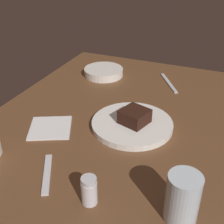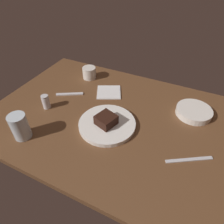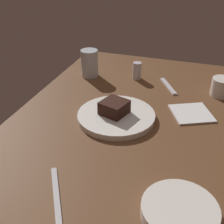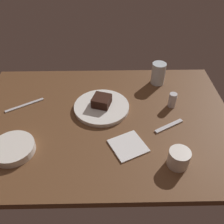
{
  "view_description": "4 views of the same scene",
  "coord_description": "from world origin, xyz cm",
  "px_view_note": "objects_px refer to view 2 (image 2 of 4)",
  "views": [
    {
      "loc": [
        -77.18,
        -32.39,
        56.77
      ],
      "look_at": [
        0.51,
        0.14,
        7.19
      ],
      "focal_mm": 47.91,
      "sensor_mm": 36.0,
      "label": 1
    },
    {
      "loc": [
        31.44,
        -65.36,
        68.51
      ],
      "look_at": [
        -0.14,
        0.16,
        5.58
      ],
      "focal_mm": 31.85,
      "sensor_mm": 36.0,
      "label": 2
    },
    {
      "loc": [
        83.17,
        18.95,
        57.54
      ],
      "look_at": [
        1.36,
        -8.19,
        5.73
      ],
      "focal_mm": 47.89,
      "sensor_mm": 36.0,
      "label": 3
    },
    {
      "loc": [
        -2.51,
        84.19,
        79.55
      ],
      "look_at": [
        -4.12,
        1.19,
        7.82
      ],
      "focal_mm": 39.49,
      "sensor_mm": 36.0,
      "label": 4
    }
  ],
  "objects_px": {
    "dessert_spoon": "(70,94)",
    "folded_napkin": "(109,92)",
    "chocolate_cake_slice": "(106,120)",
    "water_glass": "(20,126)",
    "butter_knife": "(189,160)",
    "coffee_cup": "(89,73)",
    "dessert_plate": "(107,124)",
    "salt_shaker": "(46,102)",
    "side_bowl": "(194,112)"
  },
  "relations": [
    {
      "from": "water_glass",
      "to": "butter_knife",
      "type": "xyz_separation_m",
      "value": [
        0.68,
        0.19,
        -0.06
      ]
    },
    {
      "from": "dessert_plate",
      "to": "chocolate_cake_slice",
      "type": "relative_size",
      "value": 3.26
    },
    {
      "from": "chocolate_cake_slice",
      "to": "coffee_cup",
      "type": "bearing_deg",
      "value": 130.46
    },
    {
      "from": "dessert_plate",
      "to": "coffee_cup",
      "type": "relative_size",
      "value": 3.25
    },
    {
      "from": "coffee_cup",
      "to": "folded_napkin",
      "type": "relative_size",
      "value": 0.62
    },
    {
      "from": "salt_shaker",
      "to": "folded_napkin",
      "type": "distance_m",
      "value": 0.35
    },
    {
      "from": "salt_shaker",
      "to": "butter_knife",
      "type": "bearing_deg",
      "value": -1.37
    },
    {
      "from": "water_glass",
      "to": "folded_napkin",
      "type": "distance_m",
      "value": 0.5
    },
    {
      "from": "side_bowl",
      "to": "butter_knife",
      "type": "bearing_deg",
      "value": -84.33
    },
    {
      "from": "dessert_spoon",
      "to": "butter_knife",
      "type": "relative_size",
      "value": 0.79
    },
    {
      "from": "side_bowl",
      "to": "coffee_cup",
      "type": "relative_size",
      "value": 2.13
    },
    {
      "from": "dessert_plate",
      "to": "salt_shaker",
      "type": "height_order",
      "value": "salt_shaker"
    },
    {
      "from": "dessert_plate",
      "to": "butter_knife",
      "type": "height_order",
      "value": "dessert_plate"
    },
    {
      "from": "chocolate_cake_slice",
      "to": "salt_shaker",
      "type": "distance_m",
      "value": 0.34
    },
    {
      "from": "dessert_spoon",
      "to": "coffee_cup",
      "type": "bearing_deg",
      "value": -121.74
    },
    {
      "from": "chocolate_cake_slice",
      "to": "dessert_spoon",
      "type": "distance_m",
      "value": 0.33
    },
    {
      "from": "dessert_spoon",
      "to": "salt_shaker",
      "type": "bearing_deg",
      "value": 45.1
    },
    {
      "from": "chocolate_cake_slice",
      "to": "butter_knife",
      "type": "xyz_separation_m",
      "value": [
        0.38,
        -0.02,
        -0.04
      ]
    },
    {
      "from": "side_bowl",
      "to": "folded_napkin",
      "type": "height_order",
      "value": "side_bowl"
    },
    {
      "from": "dessert_plate",
      "to": "dessert_spoon",
      "type": "distance_m",
      "value": 0.33
    },
    {
      "from": "dessert_spoon",
      "to": "folded_napkin",
      "type": "bearing_deg",
      "value": -178.81
    },
    {
      "from": "salt_shaker",
      "to": "side_bowl",
      "type": "height_order",
      "value": "salt_shaker"
    },
    {
      "from": "dessert_plate",
      "to": "salt_shaker",
      "type": "bearing_deg",
      "value": -177.51
    },
    {
      "from": "salt_shaker",
      "to": "butter_knife",
      "type": "height_order",
      "value": "salt_shaker"
    },
    {
      "from": "water_glass",
      "to": "butter_knife",
      "type": "height_order",
      "value": "water_glass"
    },
    {
      "from": "chocolate_cake_slice",
      "to": "folded_napkin",
      "type": "height_order",
      "value": "chocolate_cake_slice"
    },
    {
      "from": "salt_shaker",
      "to": "coffee_cup",
      "type": "xyz_separation_m",
      "value": [
        0.05,
        0.35,
        -0.0
      ]
    },
    {
      "from": "folded_napkin",
      "to": "dessert_plate",
      "type": "bearing_deg",
      "value": -65.19
    },
    {
      "from": "dessert_plate",
      "to": "butter_knife",
      "type": "distance_m",
      "value": 0.38
    },
    {
      "from": "water_glass",
      "to": "dessert_spoon",
      "type": "xyz_separation_m",
      "value": [
        0.0,
        0.35,
        -0.06
      ]
    },
    {
      "from": "butter_knife",
      "to": "salt_shaker",
      "type": "bearing_deg",
      "value": 147.26
    },
    {
      "from": "side_bowl",
      "to": "coffee_cup",
      "type": "bearing_deg",
      "value": 173.19
    },
    {
      "from": "chocolate_cake_slice",
      "to": "salt_shaker",
      "type": "xyz_separation_m",
      "value": [
        -0.34,
        -0.01,
        -0.01
      ]
    },
    {
      "from": "water_glass",
      "to": "dessert_spoon",
      "type": "distance_m",
      "value": 0.35
    },
    {
      "from": "chocolate_cake_slice",
      "to": "folded_napkin",
      "type": "xyz_separation_m",
      "value": [
        -0.11,
        0.25,
        -0.04
      ]
    },
    {
      "from": "dessert_plate",
      "to": "folded_napkin",
      "type": "relative_size",
      "value": 2.0
    },
    {
      "from": "chocolate_cake_slice",
      "to": "dessert_plate",
      "type": "bearing_deg",
      "value": 82.72
    },
    {
      "from": "salt_shaker",
      "to": "dessert_spoon",
      "type": "relative_size",
      "value": 0.49
    },
    {
      "from": "dessert_spoon",
      "to": "butter_knife",
      "type": "distance_m",
      "value": 0.7
    },
    {
      "from": "side_bowl",
      "to": "dessert_plate",
      "type": "bearing_deg",
      "value": -143.52
    },
    {
      "from": "dessert_plate",
      "to": "chocolate_cake_slice",
      "type": "xyz_separation_m",
      "value": [
        -0.0,
        -0.01,
        0.03
      ]
    },
    {
      "from": "chocolate_cake_slice",
      "to": "dessert_spoon",
      "type": "relative_size",
      "value": 0.54
    },
    {
      "from": "chocolate_cake_slice",
      "to": "butter_knife",
      "type": "bearing_deg",
      "value": -3.7
    },
    {
      "from": "dessert_plate",
      "to": "salt_shaker",
      "type": "xyz_separation_m",
      "value": [
        -0.34,
        -0.01,
        0.03
      ]
    },
    {
      "from": "coffee_cup",
      "to": "butter_knife",
      "type": "distance_m",
      "value": 0.76
    },
    {
      "from": "butter_knife",
      "to": "dessert_spoon",
      "type": "bearing_deg",
      "value": 135.28
    },
    {
      "from": "chocolate_cake_slice",
      "to": "side_bowl",
      "type": "relative_size",
      "value": 0.47
    },
    {
      "from": "butter_knife",
      "to": "folded_napkin",
      "type": "bearing_deg",
      "value": 119.45
    },
    {
      "from": "chocolate_cake_slice",
      "to": "butter_knife",
      "type": "distance_m",
      "value": 0.38
    },
    {
      "from": "side_bowl",
      "to": "coffee_cup",
      "type": "height_order",
      "value": "coffee_cup"
    }
  ]
}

